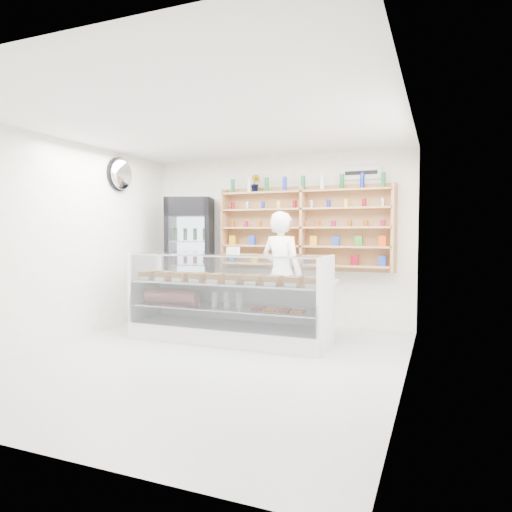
% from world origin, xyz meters
% --- Properties ---
extents(room, '(5.00, 5.00, 5.00)m').
position_xyz_m(room, '(0.00, 0.00, 1.40)').
color(room, silver).
rests_on(room, ground).
extents(display_counter, '(2.82, 0.84, 1.23)m').
position_xyz_m(display_counter, '(-0.16, 0.95, 0.34)').
color(display_counter, white).
rests_on(display_counter, floor).
extents(shop_worker, '(0.75, 0.59, 1.84)m').
position_xyz_m(shop_worker, '(0.38, 1.64, 0.92)').
color(shop_worker, white).
rests_on(shop_worker, floor).
extents(drinks_cooler, '(0.96, 0.95, 2.12)m').
position_xyz_m(drinks_cooler, '(-1.46, 2.14, 1.06)').
color(drinks_cooler, black).
rests_on(drinks_cooler, floor).
extents(wall_shelving, '(2.84, 0.28, 1.33)m').
position_xyz_m(wall_shelving, '(0.50, 2.34, 1.59)').
color(wall_shelving, tan).
rests_on(wall_shelving, back_wall).
extents(potted_plant, '(0.19, 0.17, 0.29)m').
position_xyz_m(potted_plant, '(-0.33, 2.34, 2.34)').
color(potted_plant, '#1E6626').
rests_on(potted_plant, wall_shelving).
extents(security_mirror, '(0.15, 0.50, 0.50)m').
position_xyz_m(security_mirror, '(-2.17, 1.20, 2.45)').
color(security_mirror, silver).
rests_on(security_mirror, left_wall).
extents(wall_sign, '(0.62, 0.03, 0.20)m').
position_xyz_m(wall_sign, '(1.40, 2.47, 2.45)').
color(wall_sign, white).
rests_on(wall_sign, back_wall).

